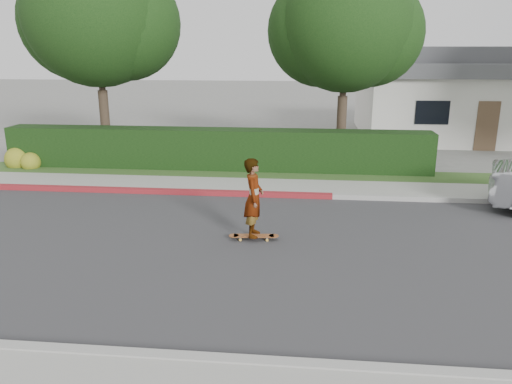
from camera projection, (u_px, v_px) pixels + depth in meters
ground at (294, 252)px, 10.67m from camera, size 120.00×120.00×0.00m
road at (294, 252)px, 10.67m from camera, size 60.00×8.00×0.01m
curb_near at (285, 366)px, 6.73m from camera, size 60.00×0.20×0.15m
curb_far at (298, 195)px, 14.57m from camera, size 60.00×0.20×0.15m
curb_red_section at (132, 191)px, 15.06m from camera, size 12.00×0.21×0.15m
sidewalk_far at (298, 188)px, 15.44m from camera, size 60.00×1.60×0.12m
planting_strip at (299, 175)px, 16.97m from camera, size 60.00×1.60×0.10m
hedge at (215, 150)px, 17.64m from camera, size 15.00×1.00×1.50m
flowering_shrub at (22, 160)px, 17.99m from camera, size 1.40×1.00×0.90m
tree_left at (98, 19)px, 18.26m from camera, size 5.99×5.21×8.00m
tree_center at (345, 29)px, 17.96m from camera, size 5.66×4.84×7.44m
house at (466, 93)px, 24.62m from camera, size 10.60×8.60×4.30m
skateboard at (254, 236)px, 11.33m from camera, size 1.15×0.32×0.11m
skateboarder at (254, 198)px, 11.08m from camera, size 0.43×0.66×1.79m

